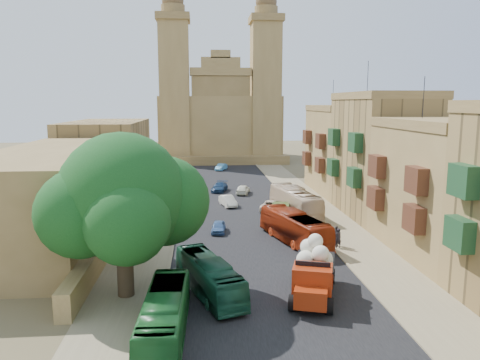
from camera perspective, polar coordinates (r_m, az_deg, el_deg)
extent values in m
plane|color=brown|center=(29.21, 4.58, -16.25)|extent=(260.00, 260.00, 0.00)
cube|color=black|center=(57.54, -0.34, -3.28)|extent=(14.00, 140.00, 0.01)
cube|color=#7D6F52|center=(59.05, 8.90, -3.06)|extent=(5.00, 140.00, 0.01)
cube|color=#7D6F52|center=(57.58, -9.83, -3.41)|extent=(5.00, 140.00, 0.01)
cube|color=#7D6F52|center=(58.49, 6.52, -3.08)|extent=(0.25, 140.00, 0.12)
cube|color=#7D6F52|center=(57.41, -7.34, -3.33)|extent=(0.25, 140.00, 0.12)
cube|color=#1A4123|center=(32.33, 25.16, -5.97)|extent=(0.90, 2.20, 2.00)
cube|color=#1A4123|center=(31.65, 25.58, -0.09)|extent=(0.90, 2.20, 2.00)
cube|color=olive|center=(42.90, 23.69, -1.31)|extent=(8.00, 14.00, 10.50)
cube|color=brown|center=(42.29, 24.20, 6.23)|extent=(8.20, 14.00, 0.80)
cylinder|color=black|center=(44.28, 21.48, 9.36)|extent=(0.06, 0.06, 3.60)
cube|color=#4D2819|center=(37.73, 20.44, -4.45)|extent=(0.90, 2.20, 2.00)
cube|color=#4D2819|center=(44.76, 16.18, -2.11)|extent=(0.90, 2.20, 2.00)
cube|color=#4D2819|center=(37.17, 20.70, -0.04)|extent=(0.90, 2.20, 2.00)
cube|color=#4D2819|center=(44.28, 16.35, 1.62)|extent=(0.90, 2.20, 2.00)
cube|color=olive|center=(55.27, 16.88, 2.62)|extent=(8.00, 14.00, 13.00)
cube|color=brown|center=(54.93, 17.22, 9.79)|extent=(8.20, 14.00, 0.80)
cylinder|color=black|center=(57.26, 15.31, 12.04)|extent=(0.06, 0.06, 3.60)
cube|color=#1A4123|center=(50.29, 13.72, 0.33)|extent=(0.90, 2.20, 2.00)
cube|color=#1A4123|center=(57.69, 11.26, 1.55)|extent=(0.90, 2.20, 2.00)
cube|color=#1A4123|center=(49.86, 13.89, 4.46)|extent=(0.90, 2.20, 2.00)
cube|color=#1A4123|center=(57.32, 11.37, 5.16)|extent=(0.90, 2.20, 2.00)
cube|color=olive|center=(68.46, 12.53, 3.41)|extent=(8.00, 14.00, 11.50)
cube|color=brown|center=(68.12, 12.71, 8.56)|extent=(8.20, 14.00, 0.80)
cylinder|color=black|center=(70.52, 11.29, 10.41)|extent=(0.06, 0.06, 3.60)
cube|color=#4D2819|center=(63.65, 9.71, 1.80)|extent=(0.90, 2.20, 2.00)
cube|color=#4D2819|center=(71.20, 8.12, 2.64)|extent=(0.90, 2.20, 2.00)
cube|color=#4D2819|center=(63.31, 9.79, 4.69)|extent=(0.90, 2.20, 2.00)
cube|color=#4D2819|center=(70.90, 8.18, 5.22)|extent=(0.90, 2.20, 2.00)
cube|color=olive|center=(48.10, -14.42, -5.02)|extent=(1.00, 40.00, 1.80)
cube|color=brown|center=(46.75, -21.65, -1.66)|extent=(10.00, 28.00, 8.40)
cube|color=olive|center=(71.66, -15.80, 2.93)|extent=(10.00, 22.00, 10.00)
cube|color=olive|center=(107.20, -2.55, 6.38)|extent=(26.00, 20.00, 14.00)
cube|color=brown|center=(97.27, -2.26, 2.46)|extent=(28.00, 4.00, 1.80)
cube|color=brown|center=(98.30, -2.34, 7.86)|extent=(12.00, 2.00, 16.00)
cube|color=olive|center=(98.46, -2.38, 13.04)|extent=(12.60, 2.40, 1.60)
cube|color=olive|center=(98.58, -2.39, 14.03)|extent=(8.00, 2.00, 2.40)
cube|color=olive|center=(98.74, -2.39, 15.07)|extent=(4.00, 2.00, 1.60)
cube|color=olive|center=(99.60, -7.95, 10.38)|extent=(6.00, 6.00, 29.00)
cube|color=brown|center=(101.02, -8.16, 18.98)|extent=(6.80, 6.80, 1.40)
cylinder|color=brown|center=(101.30, -8.18, 19.87)|extent=(4.80, 4.80, 1.80)
sphere|color=brown|center=(101.65, -8.21, 20.87)|extent=(4.40, 4.40, 4.40)
cube|color=olive|center=(100.45, 3.12, 10.45)|extent=(6.00, 6.00, 29.00)
cube|color=brown|center=(101.86, 3.20, 18.97)|extent=(6.80, 6.80, 1.40)
cylinder|color=brown|center=(102.14, 3.21, 19.86)|extent=(4.80, 4.80, 1.80)
sphere|color=brown|center=(102.48, 3.22, 20.85)|extent=(4.40, 4.40, 4.40)
cylinder|color=#37291B|center=(32.16, -13.83, -10.07)|extent=(1.08, 1.08, 4.12)
sphere|color=#0E3613|center=(30.94, -14.17, -1.89)|extent=(8.25, 8.25, 8.25)
sphere|color=#0E3613|center=(32.03, -9.15, -2.53)|extent=(6.08, 6.08, 6.08)
sphere|color=#0E3613|center=(30.67, -18.81, -3.87)|extent=(5.64, 5.64, 5.64)
sphere|color=#0E3613|center=(28.57, -13.61, -5.03)|extent=(5.21, 5.21, 5.21)
sphere|color=#0E3613|center=(33.32, -15.61, 0.35)|extent=(4.77, 4.77, 4.77)
cylinder|color=#37291B|center=(40.09, -12.73, -7.77)|extent=(0.44, 0.44, 1.91)
sphere|color=#0E3613|center=(39.58, -12.84, -5.11)|extent=(2.77, 2.77, 2.77)
cylinder|color=#37291B|center=(51.57, -10.97, -3.74)|extent=(0.44, 0.44, 2.13)
sphere|color=#0E3613|center=(51.13, -11.04, -1.39)|extent=(3.10, 3.10, 3.10)
cylinder|color=#37291B|center=(63.29, -9.85, -1.37)|extent=(0.44, 0.44, 1.92)
sphere|color=#0E3613|center=(62.96, -9.90, 0.37)|extent=(2.80, 2.80, 2.80)
cylinder|color=#37291B|center=(75.07, -9.09, 0.35)|extent=(0.44, 0.44, 1.96)
sphere|color=#0E3613|center=(74.79, -9.13, 1.85)|extent=(2.85, 2.85, 2.85)
cube|color=maroon|center=(32.80, 9.09, -10.68)|extent=(3.63, 4.70, 1.03)
cube|color=black|center=(32.61, 9.12, -9.73)|extent=(3.70, 4.77, 0.14)
cube|color=maroon|center=(30.29, 8.82, -12.17)|extent=(2.88, 2.58, 2.07)
cube|color=maroon|center=(29.19, 8.63, -14.00)|extent=(2.27, 1.89, 1.15)
cube|color=black|center=(30.01, 8.86, -10.75)|extent=(2.12, 0.75, 1.03)
cylinder|color=black|center=(29.82, 6.36, -14.64)|extent=(0.69, 1.11, 1.03)
cylinder|color=black|center=(29.71, 10.93, -14.85)|extent=(0.69, 1.11, 1.03)
cylinder|color=black|center=(34.48, 7.24, -11.25)|extent=(0.69, 1.11, 1.03)
cylinder|color=black|center=(34.38, 11.13, -11.42)|extent=(0.69, 1.11, 1.03)
sphere|color=beige|center=(31.90, 8.02, -9.60)|extent=(1.26, 1.26, 1.26)
sphere|color=beige|center=(32.17, 10.14, -9.49)|extent=(1.26, 1.26, 1.26)
sphere|color=beige|center=(33.17, 9.20, -8.88)|extent=(1.26, 1.26, 1.26)
sphere|color=beige|center=(32.46, 8.36, -8.10)|extent=(1.15, 1.15, 1.15)
sphere|color=beige|center=(31.34, 9.80, -8.89)|extent=(1.15, 1.15, 1.15)
sphere|color=beige|center=(32.06, 9.18, -7.37)|extent=(1.03, 1.03, 1.03)
cube|color=#36471A|center=(50.44, 4.90, -4.12)|extent=(2.79, 4.53, 1.74)
cylinder|color=black|center=(49.21, 3.81, -5.08)|extent=(0.43, 0.74, 0.70)
cylinder|color=black|center=(49.10, 5.73, -5.14)|extent=(0.43, 0.74, 0.70)
cylinder|color=black|center=(52.04, 4.10, -4.28)|extent=(0.43, 0.74, 0.70)
cylinder|color=black|center=(51.93, 5.92, -4.33)|extent=(0.43, 0.74, 0.70)
imported|color=#1C6327|center=(26.52, -9.16, -16.07)|extent=(2.49, 9.27, 2.56)
imported|color=#194E36|center=(31.80, -3.80, -11.64)|extent=(4.77, 9.00, 2.45)
imported|color=maroon|center=(43.05, 6.64, -5.78)|extent=(5.13, 10.36, 2.81)
imported|color=beige|center=(53.58, 6.72, -2.63)|extent=(4.26, 11.25, 3.06)
imported|color=#3D639C|center=(46.31, -2.64, -5.73)|extent=(1.66, 3.38, 1.11)
imported|color=silver|center=(57.85, -1.48, -2.56)|extent=(2.23, 4.13, 1.29)
imported|color=beige|center=(55.66, 3.85, -3.07)|extent=(3.52, 5.00, 1.27)
imported|color=navy|center=(67.43, -2.50, -0.86)|extent=(2.84, 4.70, 1.27)
imported|color=white|center=(65.44, 0.37, -1.15)|extent=(2.47, 4.09, 1.30)
imported|color=#4D9FCE|center=(88.60, -2.31, 1.60)|extent=(2.61, 3.96, 1.23)
imported|color=black|center=(42.20, 11.87, -6.96)|extent=(0.76, 0.62, 1.79)
imported|color=#3A3A3E|center=(42.74, 11.64, -6.71)|extent=(0.85, 1.16, 1.83)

